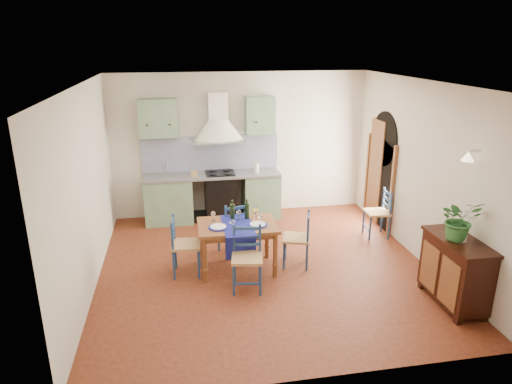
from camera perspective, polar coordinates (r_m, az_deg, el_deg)
floor at (r=7.19m, az=1.08°, el=-9.39°), size 5.00×5.00×0.00m
back_wall at (r=8.87m, az=-4.72°, el=3.30°), size 5.00×0.96×2.80m
right_wall at (r=7.78m, az=19.09°, el=2.35°), size 0.26×5.00×2.80m
left_wall at (r=6.66m, az=-20.46°, el=0.13°), size 0.04×5.00×2.80m
ceiling at (r=6.38m, az=1.24°, el=13.46°), size 5.00×5.00×0.01m
dining_table at (r=6.86m, az=-2.31°, el=-4.71°), size 1.18×0.89×1.06m
chair_near at (r=6.44m, az=-1.13°, el=-8.21°), size 0.49×0.49×0.91m
chair_far at (r=7.41m, az=-2.82°, el=-4.43°), size 0.52×0.52×0.93m
chair_left at (r=6.90m, az=-9.00°, el=-6.59°), size 0.45×0.45×0.90m
chair_right at (r=7.10m, az=5.31°, el=-5.82°), size 0.51×0.51×0.87m
chair_spare at (r=8.40m, az=15.08°, el=-2.51°), size 0.42×0.42×0.86m
sideboard at (r=6.59m, az=23.63°, el=-8.86°), size 0.50×1.05×0.94m
potted_plant at (r=6.31m, az=24.09°, el=-3.16°), size 0.51×0.45×0.55m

